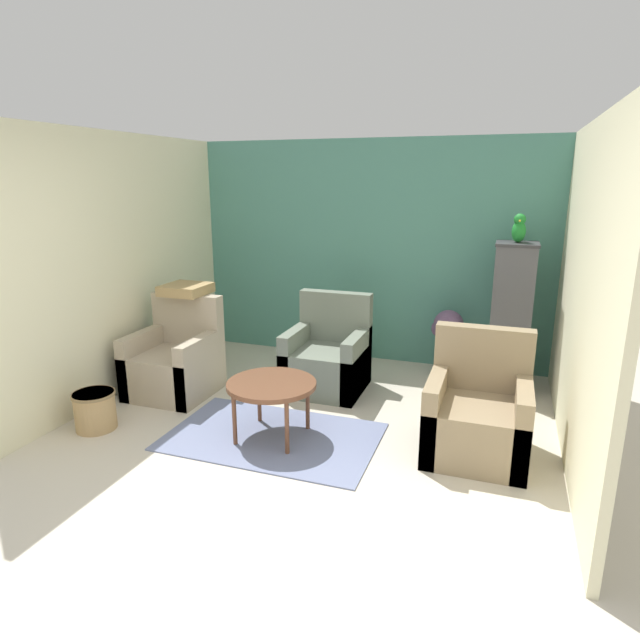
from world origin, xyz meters
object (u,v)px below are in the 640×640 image
Objects in this scene: armchair_right at (477,417)px; armchair_middle at (328,360)px; parrot at (519,229)px; potted_plant at (448,336)px; coffee_table at (272,387)px; birdcage at (510,320)px; armchair_left at (176,363)px; wicker_basket at (95,409)px.

armchair_right is 1.78m from armchair_middle.
potted_plant is (-0.62, 0.14, -1.17)m from parrot.
coffee_table is 2.59m from birdcage.
armchair_right reaches higher than potted_plant.
armchair_middle is at bearing -145.26° from potted_plant.
armchair_right is at bearing -97.41° from parrot.
armchair_right is at bearing 10.27° from coffee_table.
armchair_left is 1.00× the size of armchair_middle.
birdcage is at bearing -90.00° from parrot.
coffee_table is 2.83m from parrot.
birdcage is (1.82, 1.82, 0.27)m from coffee_table.
birdcage is (0.20, 1.52, 0.42)m from armchair_right.
potted_plant is (1.11, 0.77, 0.15)m from armchair_middle.
coffee_table is 2.30m from potted_plant.
birdcage is at bearing -12.88° from potted_plant.
armchair_middle is 0.64× the size of birdcage.
birdcage is at bearing 19.95° from armchair_middle.
wicker_basket is (-3.13, -0.65, -0.13)m from armchair_right.
armchair_right is 3.41× the size of parrot.
parrot is at bearing 20.02° from armchair_middle.
armchair_right is (2.95, -0.28, 0.00)m from armchair_left.
potted_plant is at bearing 34.74° from armchair_middle.
armchair_left is 0.64× the size of birdcage.
potted_plant is 2.07× the size of wicker_basket.
armchair_left is (-1.32, 0.58, -0.14)m from coffee_table.
armchair_middle is at bearing 23.41° from armchair_left.
wicker_basket is (-2.71, -2.32, -0.28)m from potted_plant.
armchair_left and armchair_right have the same top height.
armchair_middle is 3.41× the size of parrot.
parrot is (1.73, 0.63, 1.33)m from armchair_middle.
armchair_right and armchair_middle have the same top height.
wicker_basket is at bearing -166.63° from coffee_table.
coffee_table is at bearing -169.73° from armchair_right.
parrot is at bearing 45.01° from coffee_table.
parrot is at bearing 33.19° from wicker_basket.
wicker_basket is at bearing -101.43° from armchair_left.
parrot is (0.00, 0.00, 0.91)m from birdcage.
armchair_left is 2.96m from armchair_right.
coffee_table is 1.20m from armchair_middle.
potted_plant is at bearing 28.72° from armchair_left.
armchair_left reaches higher than coffee_table.
armchair_middle is at bearing -160.05° from birdcage.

